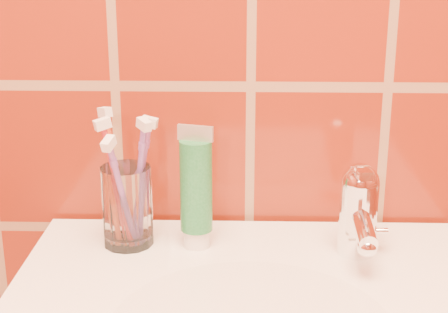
{
  "coord_description": "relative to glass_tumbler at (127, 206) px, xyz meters",
  "views": [
    {
      "loc": [
        -0.01,
        0.3,
        1.24
      ],
      "look_at": [
        -0.03,
        1.08,
        0.98
      ],
      "focal_mm": 55.0,
      "sensor_mm": 36.0,
      "label": 1
    }
  ],
  "objects": [
    {
      "name": "toothpaste_tube",
      "position": [
        0.09,
        -0.0,
        0.02
      ],
      "size": [
        0.05,
        0.04,
        0.16
      ],
      "rotation": [
        0.0,
        0.0,
        -0.26
      ],
      "color": "white",
      "rests_on": "pedestal_sink"
    },
    {
      "name": "toothbrush_2",
      "position": [
        0.02,
        -0.01,
        0.03
      ],
      "size": [
        0.09,
        0.1,
        0.19
      ],
      "primitive_type": null,
      "rotation": [
        0.21,
        0.0,
        0.71
      ],
      "color": "#7E4EA7",
      "rests_on": "glass_tumbler"
    },
    {
      "name": "faucet",
      "position": [
        0.29,
        -0.02,
        0.01
      ],
      "size": [
        0.05,
        0.11,
        0.12
      ],
      "color": "white",
      "rests_on": "pedestal_sink"
    },
    {
      "name": "toothbrush_3",
      "position": [
        -0.01,
        -0.02,
        0.03
      ],
      "size": [
        0.09,
        0.08,
        0.19
      ],
      "primitive_type": null,
      "rotation": [
        0.18,
        0.0,
        -1.02
      ],
      "color": "#B02529",
      "rests_on": "glass_tumbler"
    },
    {
      "name": "toothbrush_0",
      "position": [
        0.0,
        -0.03,
        0.03
      ],
      "size": [
        0.08,
        0.14,
        0.18
      ],
      "primitive_type": null,
      "rotation": [
        0.36,
        0.0,
        -0.31
      ],
      "color": "#7D4A9F",
      "rests_on": "glass_tumbler"
    },
    {
      "name": "toothbrush_4",
      "position": [
        -0.02,
        0.0,
        0.04
      ],
      "size": [
        0.08,
        0.09,
        0.19
      ],
      "primitive_type": null,
      "rotation": [
        0.17,
        0.0,
        -2.42
      ],
      "color": "#D04F24",
      "rests_on": "glass_tumbler"
    },
    {
      "name": "glass_tumbler",
      "position": [
        0.0,
        0.0,
        0.0
      ],
      "size": [
        0.07,
        0.07,
        0.11
      ],
      "primitive_type": "cylinder",
      "rotation": [
        0.0,
        0.0,
        -0.14
      ],
      "color": "white",
      "rests_on": "pedestal_sink"
    },
    {
      "name": "toothbrush_1",
      "position": [
        0.02,
        0.01,
        0.03
      ],
      "size": [
        0.07,
        0.06,
        0.18
      ],
      "primitive_type": null,
      "rotation": [
        0.2,
        0.0,
        1.41
      ],
      "color": "#994DA5",
      "rests_on": "glass_tumbler"
    }
  ]
}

